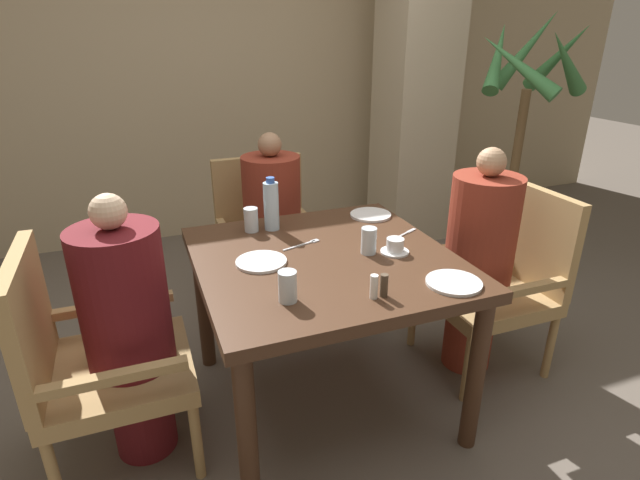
{
  "coord_description": "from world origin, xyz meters",
  "views": [
    {
      "loc": [
        -0.69,
        -1.75,
        1.61
      ],
      "look_at": [
        0.0,
        0.05,
        0.79
      ],
      "focal_mm": 28.0,
      "sensor_mm": 36.0,
      "label": 1
    }
  ],
  "objects": [
    {
      "name": "ground_plane",
      "position": [
        0.0,
        0.0,
        0.0
      ],
      "size": [
        16.0,
        16.0,
        0.0
      ],
      "primitive_type": "plane",
      "color": "#60564C"
    },
    {
      "name": "wall_back",
      "position": [
        0.0,
        2.36,
        1.4
      ],
      "size": [
        8.0,
        0.06,
        2.8
      ],
      "color": "tan",
      "rests_on": "ground_plane"
    },
    {
      "name": "pillar_stone",
      "position": [
        1.42,
        1.71,
        1.35
      ],
      "size": [
        0.5,
        0.5,
        2.7
      ],
      "color": "#BCAD8E",
      "rests_on": "ground_plane"
    },
    {
      "name": "dining_table",
      "position": [
        0.0,
        0.0,
        0.64
      ],
      "size": [
        1.04,
        1.06,
        0.74
      ],
      "color": "#422819",
      "rests_on": "ground_plane"
    },
    {
      "name": "chair_left_side",
      "position": [
        -0.94,
        0.0,
        0.48
      ],
      "size": [
        0.55,
        0.55,
        0.91
      ],
      "color": "#A88451",
      "rests_on": "ground_plane"
    },
    {
      "name": "diner_in_left_chair",
      "position": [
        -0.79,
        0.0,
        0.56
      ],
      "size": [
        0.32,
        0.32,
        1.1
      ],
      "color": "#5B1419",
      "rests_on": "ground_plane"
    },
    {
      "name": "chair_far_side",
      "position": [
        0.0,
        0.95,
        0.48
      ],
      "size": [
        0.55,
        0.55,
        0.91
      ],
      "color": "#A88451",
      "rests_on": "ground_plane"
    },
    {
      "name": "diner_in_far_chair",
      "position": [
        -0.0,
        0.8,
        0.57
      ],
      "size": [
        0.32,
        0.32,
        1.11
      ],
      "color": "maroon",
      "rests_on": "ground_plane"
    },
    {
      "name": "chair_right_side",
      "position": [
        0.94,
        0.0,
        0.48
      ],
      "size": [
        0.55,
        0.55,
        0.91
      ],
      "color": "#A88451",
      "rests_on": "ground_plane"
    },
    {
      "name": "diner_in_right_chair",
      "position": [
        0.79,
        0.0,
        0.58
      ],
      "size": [
        0.32,
        0.32,
        1.13
      ],
      "color": "maroon",
      "rests_on": "ground_plane"
    },
    {
      "name": "potted_palm",
      "position": [
        1.67,
        0.8,
        0.58
      ],
      "size": [
        0.7,
        0.7,
        1.75
      ],
      "color": "brown",
      "rests_on": "ground_plane"
    },
    {
      "name": "plate_main_left",
      "position": [
        -0.26,
        0.03,
        0.75
      ],
      "size": [
        0.21,
        0.21,
        0.01
      ],
      "color": "white",
      "rests_on": "dining_table"
    },
    {
      "name": "plate_main_right",
      "position": [
        0.39,
        0.37,
        0.75
      ],
      "size": [
        0.21,
        0.21,
        0.01
      ],
      "color": "white",
      "rests_on": "dining_table"
    },
    {
      "name": "plate_dessert_center",
      "position": [
        0.35,
        -0.4,
        0.75
      ],
      "size": [
        0.21,
        0.21,
        0.01
      ],
      "color": "white",
      "rests_on": "dining_table"
    },
    {
      "name": "teacup_with_saucer",
      "position": [
        0.29,
        -0.08,
        0.77
      ],
      "size": [
        0.12,
        0.12,
        0.06
      ],
      "color": "white",
      "rests_on": "dining_table"
    },
    {
      "name": "water_bottle",
      "position": [
        -0.12,
        0.37,
        0.86
      ],
      "size": [
        0.07,
        0.07,
        0.25
      ],
      "color": "silver",
      "rests_on": "dining_table"
    },
    {
      "name": "glass_tall_near",
      "position": [
        0.18,
        -0.04,
        0.8
      ],
      "size": [
        0.06,
        0.06,
        0.11
      ],
      "color": "silver",
      "rests_on": "dining_table"
    },
    {
      "name": "glass_tall_mid",
      "position": [
        -0.22,
        0.38,
        0.8
      ],
      "size": [
        0.06,
        0.06,
        0.11
      ],
      "color": "silver",
      "rests_on": "dining_table"
    },
    {
      "name": "glass_tall_far",
      "position": [
        -0.25,
        -0.3,
        0.8
      ],
      "size": [
        0.06,
        0.06,
        0.11
      ],
      "color": "silver",
      "rests_on": "dining_table"
    },
    {
      "name": "salt_shaker",
      "position": [
        0.03,
        -0.39,
        0.79
      ],
      "size": [
        0.03,
        0.03,
        0.09
      ],
      "color": "white",
      "rests_on": "dining_table"
    },
    {
      "name": "pepper_shaker",
      "position": [
        0.07,
        -0.39,
        0.78
      ],
      "size": [
        0.03,
        0.03,
        0.08
      ],
      "color": "#4C3D2D",
      "rests_on": "dining_table"
    },
    {
      "name": "fork_beside_plate",
      "position": [
        -0.04,
        0.14,
        0.74
      ],
      "size": [
        0.19,
        0.07,
        0.0
      ],
      "color": "silver",
      "rests_on": "dining_table"
    },
    {
      "name": "knife_beside_plate",
      "position": [
        0.43,
        0.09,
        0.74
      ],
      "size": [
        0.18,
        0.1,
        0.0
      ],
      "color": "silver",
      "rests_on": "dining_table"
    }
  ]
}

